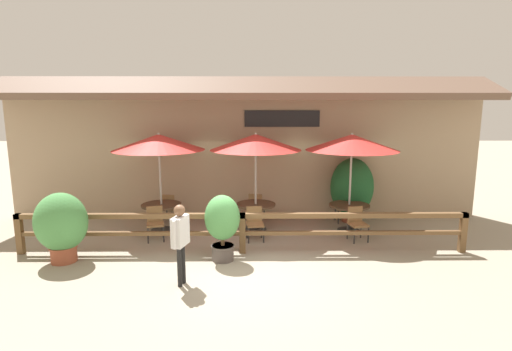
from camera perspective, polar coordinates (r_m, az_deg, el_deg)
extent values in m
plane|color=#9E937F|center=(8.51, -2.10, -13.50)|extent=(60.00, 60.00, 0.00)
cube|color=tan|center=(12.10, -1.64, 2.48)|extent=(14.00, 0.40, 3.60)
cube|color=brown|center=(11.46, -1.74, 12.45)|extent=(14.28, 1.48, 0.70)
cube|color=black|center=(11.80, 3.75, 8.11)|extent=(2.20, 0.04, 0.47)
cube|color=brown|center=(9.20, -1.96, -5.75)|extent=(10.40, 0.14, 0.11)
cube|color=brown|center=(9.32, -1.95, -8.23)|extent=(10.40, 0.10, 0.09)
cube|color=brown|center=(10.75, -30.70, -7.18)|extent=(0.14, 0.14, 0.95)
cube|color=brown|center=(9.32, -1.95, -8.23)|extent=(0.14, 0.14, 0.95)
cube|color=brown|center=(10.53, 27.45, -7.23)|extent=(0.14, 0.14, 0.95)
cylinder|color=#B7B2A8|center=(11.08, -13.46, -1.99)|extent=(0.06, 0.06, 2.28)
cone|color=red|center=(10.89, -13.73, 4.65)|extent=(2.44, 2.44, 0.42)
sphere|color=#B2ADA3|center=(10.87, -13.78, 5.76)|extent=(0.07, 0.07, 0.07)
cylinder|color=#4C3826|center=(11.17, -13.37, -4.12)|extent=(1.08, 1.08, 0.05)
cylinder|color=#333333|center=(11.27, -13.29, -5.94)|extent=(0.07, 0.07, 0.69)
cylinder|color=#333333|center=(11.36, -13.22, -7.54)|extent=(0.60, 0.60, 0.03)
cube|color=olive|center=(10.47, -14.20, -6.77)|extent=(0.51, 0.51, 0.05)
cube|color=olive|center=(10.59, -14.27, -5.31)|extent=(0.40, 0.14, 0.40)
cylinder|color=#2D2D2D|center=(10.35, -15.18, -8.31)|extent=(0.04, 0.04, 0.40)
cylinder|color=#2D2D2D|center=(10.35, -13.06, -8.21)|extent=(0.04, 0.04, 0.40)
cylinder|color=#2D2D2D|center=(10.71, -15.19, -7.68)|extent=(0.04, 0.04, 0.40)
cylinder|color=#2D2D2D|center=(10.72, -13.14, -7.58)|extent=(0.04, 0.04, 0.40)
cube|color=olive|center=(12.01, -12.14, -4.49)|extent=(0.49, 0.49, 0.05)
cube|color=olive|center=(11.79, -12.52, -3.66)|extent=(0.40, 0.11, 0.40)
cylinder|color=#2D2D2D|center=(12.18, -10.94, -5.35)|extent=(0.04, 0.04, 0.40)
cylinder|color=#2D2D2D|center=(12.31, -12.60, -5.24)|extent=(0.04, 0.04, 0.40)
cylinder|color=#2D2D2D|center=(11.83, -11.58, -5.83)|extent=(0.04, 0.04, 0.40)
cylinder|color=#2D2D2D|center=(11.97, -13.28, -5.71)|extent=(0.04, 0.04, 0.40)
cylinder|color=#B7B2A8|center=(10.81, -0.05, -2.00)|extent=(0.06, 0.06, 2.28)
cone|color=red|center=(10.62, -0.05, 4.81)|extent=(2.44, 2.44, 0.42)
sphere|color=#B2ADA3|center=(10.60, -0.05, 5.95)|extent=(0.07, 0.07, 0.07)
cylinder|color=#4C3826|center=(10.91, -0.05, -4.18)|extent=(1.08, 1.08, 0.05)
cylinder|color=#333333|center=(11.01, -0.05, -6.04)|extent=(0.07, 0.07, 0.69)
cylinder|color=#333333|center=(11.10, -0.05, -7.68)|extent=(0.60, 0.60, 0.03)
cube|color=olive|center=(10.13, -0.12, -7.01)|extent=(0.47, 0.47, 0.05)
cube|color=olive|center=(10.25, -0.26, -5.50)|extent=(0.40, 0.08, 0.40)
cylinder|color=#2D2D2D|center=(10.00, -1.08, -8.60)|extent=(0.04, 0.04, 0.40)
cylinder|color=#2D2D2D|center=(10.05, 1.10, -8.51)|extent=(0.04, 0.04, 0.40)
cylinder|color=#2D2D2D|center=(10.36, -1.31, -7.93)|extent=(0.04, 0.04, 0.40)
cylinder|color=#2D2D2D|center=(10.40, 0.80, -7.85)|extent=(0.04, 0.04, 0.40)
cube|color=olive|center=(11.84, 0.09, -4.48)|extent=(0.50, 0.50, 0.05)
cube|color=olive|center=(11.61, -0.11, -3.63)|extent=(0.40, 0.12, 0.40)
cylinder|color=#2D2D2D|center=(12.04, 1.17, -5.34)|extent=(0.04, 0.04, 0.40)
cylinder|color=#2D2D2D|center=(12.12, -0.60, -5.24)|extent=(0.04, 0.04, 0.40)
cylinder|color=#2D2D2D|center=(11.68, 0.80, -5.82)|extent=(0.04, 0.04, 0.40)
cylinder|color=#2D2D2D|center=(11.76, -1.02, -5.71)|extent=(0.04, 0.04, 0.40)
cylinder|color=#B7B2A8|center=(11.02, 13.26, -2.04)|extent=(0.06, 0.06, 2.28)
cone|color=red|center=(10.83, 13.54, 4.63)|extent=(2.44, 2.44, 0.42)
sphere|color=#B2ADA3|center=(10.82, 13.59, 5.75)|extent=(0.07, 0.07, 0.07)
cylinder|color=#4C3826|center=(11.12, 13.18, -4.18)|extent=(1.08, 1.08, 0.05)
cylinder|color=#333333|center=(11.21, 13.10, -6.01)|extent=(0.07, 0.07, 0.69)
cylinder|color=#333333|center=(11.31, 13.03, -7.61)|extent=(0.60, 0.60, 0.03)
cube|color=olive|center=(10.45, 14.39, -6.81)|extent=(0.50, 0.50, 0.05)
cube|color=olive|center=(10.55, 13.97, -5.35)|extent=(0.40, 0.12, 0.40)
cylinder|color=#2D2D2D|center=(10.27, 13.87, -8.40)|extent=(0.04, 0.04, 0.40)
cylinder|color=#2D2D2D|center=(10.44, 15.75, -8.17)|extent=(0.04, 0.04, 0.40)
cylinder|color=#2D2D2D|center=(10.59, 12.94, -7.79)|extent=(0.04, 0.04, 0.40)
cylinder|color=#2D2D2D|center=(10.76, 14.78, -7.58)|extent=(0.04, 0.04, 0.40)
cube|color=olive|center=(11.97, 12.39, -4.56)|extent=(0.44, 0.44, 0.05)
cube|color=olive|center=(11.74, 12.68, -3.73)|extent=(0.40, 0.05, 0.40)
cylinder|color=#2D2D2D|center=(12.25, 12.98, -5.33)|extent=(0.04, 0.04, 0.40)
cylinder|color=#2D2D2D|center=(12.15, 11.25, -5.39)|extent=(0.04, 0.04, 0.40)
cylinder|color=#2D2D2D|center=(11.90, 13.48, -5.81)|extent=(0.04, 0.04, 0.40)
cylinder|color=#2D2D2D|center=(11.80, 11.70, -5.88)|extent=(0.04, 0.04, 0.40)
cylinder|color=#564C47|center=(9.03, -4.76, -10.93)|extent=(0.48, 0.48, 0.34)
cylinder|color=#564C47|center=(8.98, -4.77, -10.03)|extent=(0.52, 0.52, 0.04)
cylinder|color=brown|center=(8.92, -4.79, -9.00)|extent=(0.09, 0.09, 0.30)
ellipsoid|color=#4C934C|center=(8.77, -4.84, -6.01)|extent=(0.77, 0.70, 1.00)
cylinder|color=#9E4C33|center=(9.86, -25.76, -10.04)|extent=(0.54, 0.54, 0.36)
cylinder|color=#9E4C33|center=(9.81, -25.83, -9.16)|extent=(0.58, 0.58, 0.04)
ellipsoid|color=#4C934C|center=(9.65, -26.09, -5.98)|extent=(1.12, 1.00, 1.28)
cylinder|color=#9E4C33|center=(12.16, 13.37, -5.67)|extent=(0.51, 0.51, 0.32)
cylinder|color=#9E4C33|center=(12.12, 13.40, -5.05)|extent=(0.55, 0.55, 0.04)
ellipsoid|color=#1E5B2D|center=(11.95, 13.54, -1.61)|extent=(1.24, 1.12, 1.70)
cylinder|color=black|center=(7.97, -10.37, -12.27)|extent=(0.09, 0.09, 0.79)
cylinder|color=black|center=(7.84, -10.87, -12.67)|extent=(0.09, 0.09, 0.79)
cube|color=silver|center=(7.67, -10.78, -7.79)|extent=(0.30, 0.46, 0.56)
cylinder|color=silver|center=(7.88, -10.01, -7.28)|extent=(0.07, 0.07, 0.53)
cylinder|color=silver|center=(7.46, -11.60, -8.34)|extent=(0.07, 0.07, 0.53)
sphere|color=brown|center=(7.56, -10.88, -4.92)|extent=(0.21, 0.21, 0.21)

